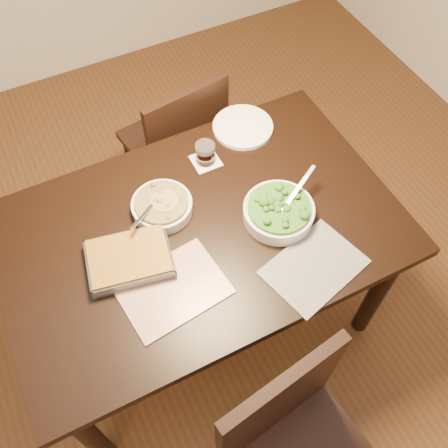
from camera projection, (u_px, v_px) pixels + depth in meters
name	position (u px, v px, depth m)	size (l,w,h in m)	color
ground	(206.00, 314.00, 2.38)	(4.00, 4.00, 0.00)	#4C2B15
table	(201.00, 242.00, 1.83)	(1.40, 0.90, 0.75)	black
magazine_a	(173.00, 289.00, 1.62)	(0.33, 0.24, 0.01)	#9D332C
magazine_b	(314.00, 267.00, 1.66)	(0.32, 0.23, 0.01)	#27272F
coaster	(206.00, 161.00, 1.93)	(0.10, 0.10, 0.00)	white
stew_bowl	(162.00, 206.00, 1.77)	(0.22, 0.22, 0.08)	white
broccoli_bowl	(279.00, 211.00, 1.75)	(0.28, 0.25, 0.10)	white
baking_dish	(130.00, 259.00, 1.66)	(0.31, 0.25, 0.05)	silver
wine_tumbler	(205.00, 153.00, 1.89)	(0.08, 0.08, 0.09)	black
dinner_plate	(243.00, 127.00, 2.02)	(0.24, 0.24, 0.02)	white
chair_near	(296.00, 446.00, 1.58)	(0.49, 0.49, 0.92)	black
chair_far	(179.00, 142.00, 2.35)	(0.45, 0.45, 0.85)	black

